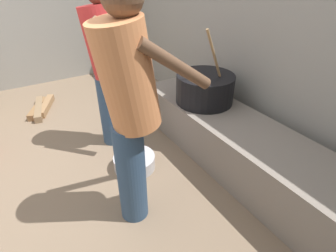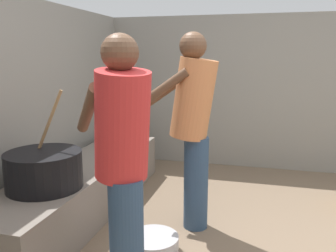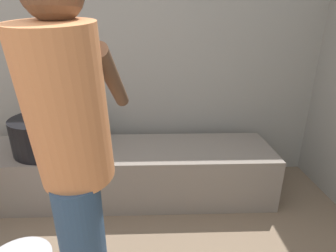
# 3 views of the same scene
# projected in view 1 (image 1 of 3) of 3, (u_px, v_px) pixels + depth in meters

# --- Properties ---
(ground_plane) EXTENTS (10.16, 10.16, 0.00)m
(ground_plane) POSITION_uv_depth(u_px,v_px,m) (24.00, 195.00, 2.16)
(ground_plane) COLOR #75604C
(block_enclosure_rear) EXTENTS (5.28, 0.20, 1.91)m
(block_enclosure_rear) POSITION_uv_depth(u_px,v_px,m) (242.00, 40.00, 2.67)
(block_enclosure_rear) COLOR gray
(block_enclosure_rear) RESTS_ON ground_plane
(hearth_ledge) EXTENTS (2.51, 0.60, 0.44)m
(hearth_ledge) POSITION_uv_depth(u_px,v_px,m) (241.00, 148.00, 2.34)
(hearth_ledge) COLOR slate
(hearth_ledge) RESTS_ON ground_plane
(cooking_pot_main) EXTENTS (0.56, 0.56, 0.73)m
(cooking_pot_main) POSITION_uv_depth(u_px,v_px,m) (205.00, 88.00, 2.56)
(cooking_pot_main) COLOR black
(cooking_pot_main) RESTS_ON hearth_ledge
(cook_in_orange_shirt) EXTENTS (0.35, 0.67, 1.60)m
(cook_in_orange_shirt) POSITION_uv_depth(u_px,v_px,m) (130.00, 105.00, 1.54)
(cook_in_orange_shirt) COLOR navy
(cook_in_orange_shirt) RESTS_ON ground_plane
(cook_in_red_shirt) EXTENTS (0.70, 0.65, 1.53)m
(cook_in_red_shirt) POSITION_uv_depth(u_px,v_px,m) (106.00, 61.00, 2.35)
(cook_in_red_shirt) COLOR navy
(cook_in_red_shirt) RESTS_ON ground_plane
(metal_mixing_bowl) EXTENTS (0.38, 0.38, 0.12)m
(metal_mixing_bowl) POSITION_uv_depth(u_px,v_px,m) (134.00, 162.00, 2.42)
(metal_mixing_bowl) COLOR #B7B7BC
(metal_mixing_bowl) RESTS_ON ground_plane
(firewood_pile) EXTENTS (0.62, 0.40, 0.08)m
(firewood_pile) POSITION_uv_depth(u_px,v_px,m) (41.00, 108.00, 3.37)
(firewood_pile) COLOR #946F4A
(firewood_pile) RESTS_ON ground_plane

